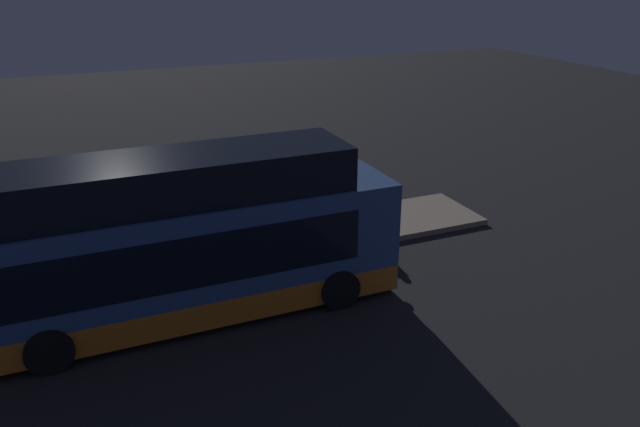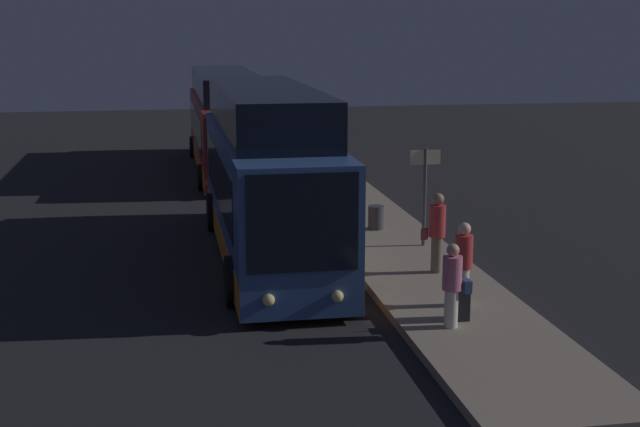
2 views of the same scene
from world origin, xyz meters
name	(u,v)px [view 1 (image 1 of 2)]	position (x,y,z in m)	size (l,w,h in m)	color
ground	(214,306)	(0.00, 0.00, 0.00)	(80.00, 80.00, 0.00)	#232326
platform	(189,256)	(0.00, 3.03, 0.10)	(20.00, 2.86, 0.19)	gray
bus_lead	(181,248)	(-0.76, -0.16, 1.89)	(10.92, 2.72, 4.24)	#33518C
passenger_boarding	(363,206)	(5.62, 2.52, 1.06)	(0.38, 0.55, 1.61)	silver
passenger_waiting	(320,203)	(4.40, 3.15, 1.13)	(0.49, 0.49, 1.71)	silver
passenger_with_bags	(247,209)	(1.97, 3.35, 1.20)	(0.53, 0.63, 1.84)	#6B604C
suitcase	(347,219)	(5.22, 2.83, 0.52)	(0.36, 0.26, 0.90)	black
sign_post	(163,199)	(-0.49, 3.79, 1.76)	(0.10, 0.77, 2.51)	#4C4C51
trash_bin	(102,258)	(-2.49, 3.03, 0.52)	(0.44, 0.44, 0.65)	#3F3F44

